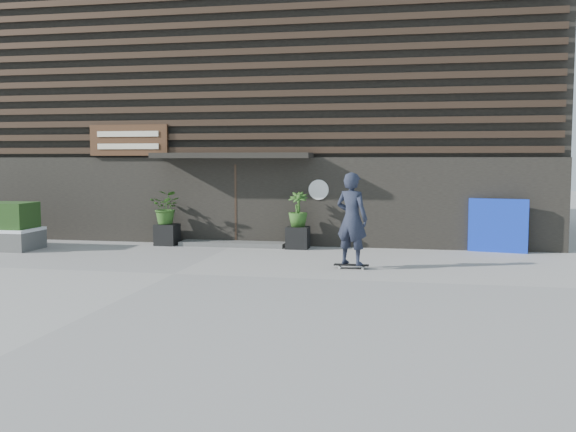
% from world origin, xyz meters
% --- Properties ---
extents(ground, '(80.00, 80.00, 0.00)m').
position_xyz_m(ground, '(0.00, 0.00, 0.00)').
color(ground, '#9A9792').
rests_on(ground, ground).
extents(entrance_step, '(3.00, 0.80, 0.12)m').
position_xyz_m(entrance_step, '(0.00, 4.60, 0.06)').
color(entrance_step, '#4F4F4D').
rests_on(entrance_step, ground).
extents(planter_pot_left, '(0.60, 0.60, 0.60)m').
position_xyz_m(planter_pot_left, '(-1.90, 4.40, 0.30)').
color(planter_pot_left, black).
rests_on(planter_pot_left, ground).
extents(bamboo_left, '(0.86, 0.75, 0.96)m').
position_xyz_m(bamboo_left, '(-1.90, 4.40, 1.08)').
color(bamboo_left, '#2D591E').
rests_on(bamboo_left, planter_pot_left).
extents(planter_pot_right, '(0.60, 0.60, 0.60)m').
position_xyz_m(planter_pot_right, '(1.90, 4.40, 0.30)').
color(planter_pot_right, black).
rests_on(planter_pot_right, ground).
extents(bamboo_right, '(0.54, 0.54, 0.96)m').
position_xyz_m(bamboo_right, '(1.90, 4.40, 1.08)').
color(bamboo_right, '#2D591E').
rests_on(bamboo_right, planter_pot_right).
extents(blue_tarp, '(1.50, 0.39, 1.41)m').
position_xyz_m(blue_tarp, '(7.19, 4.70, 0.71)').
color(blue_tarp, '#0D29B3').
rests_on(blue_tarp, ground).
extents(building, '(18.00, 11.00, 8.00)m').
position_xyz_m(building, '(-0.00, 9.96, 3.99)').
color(building, black).
rests_on(building, ground).
extents(skateboarder, '(0.89, 0.76, 2.16)m').
position_xyz_m(skateboarder, '(3.66, 1.38, 1.12)').
color(skateboarder, black).
rests_on(skateboarder, ground).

